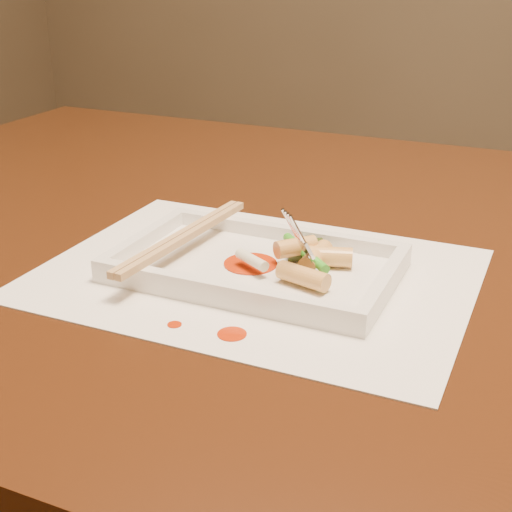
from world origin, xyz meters
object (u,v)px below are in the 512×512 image
at_px(table, 324,318).
at_px(placemat, 256,274).
at_px(plate_base, 256,270).
at_px(chopstick_a, 180,236).
at_px(fork, 336,195).

bearing_deg(table, placemat, -103.43).
bearing_deg(placemat, table, 76.57).
distance_m(plate_base, chopstick_a, 0.08).
relative_size(plate_base, chopstick_a, 1.21).
bearing_deg(fork, chopstick_a, -173.25).
distance_m(table, chopstick_a, 0.21).
relative_size(table, chopstick_a, 6.53).
bearing_deg(plate_base, fork, 14.42).
bearing_deg(chopstick_a, table, 47.97).
xyz_separation_m(table, fork, (0.04, -0.11, 0.18)).
bearing_deg(plate_base, table, 76.57).
distance_m(placemat, fork, 0.11).
bearing_deg(chopstick_a, plate_base, -0.00).
xyz_separation_m(chopstick_a, fork, (0.15, 0.02, 0.06)).
xyz_separation_m(plate_base, chopstick_a, (-0.08, 0.00, 0.02)).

